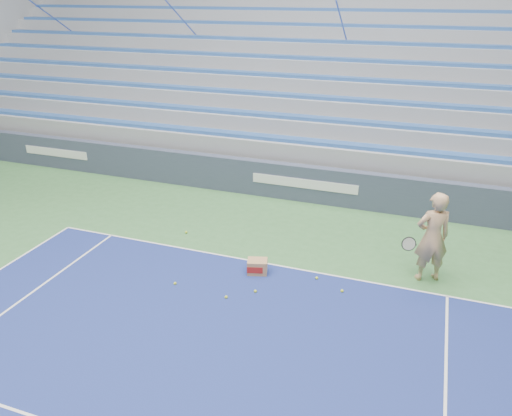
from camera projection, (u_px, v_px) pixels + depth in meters
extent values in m
cube|color=white|center=(261.00, 262.00, 11.65)|extent=(10.97, 0.05, 0.00)
cube|color=#384056|center=(305.00, 183.00, 14.87)|extent=(30.00, 0.30, 1.10)
cube|color=white|center=(56.00, 153.00, 17.52)|extent=(2.60, 0.02, 0.28)
cube|color=white|center=(304.00, 184.00, 14.72)|extent=(3.20, 0.02, 0.28)
cube|color=gray|center=(336.00, 143.00, 18.79)|extent=(30.00, 8.50, 1.10)
cube|color=gray|center=(337.00, 122.00, 18.47)|extent=(30.00, 8.50, 0.50)
cube|color=#2D57A3|center=(312.00, 142.00, 15.01)|extent=(29.60, 0.42, 0.11)
cube|color=gray|center=(341.00, 106.00, 18.63)|extent=(30.00, 7.65, 0.50)
cube|color=#2D57A3|center=(320.00, 119.00, 15.54)|extent=(29.60, 0.42, 0.11)
cube|color=gray|center=(344.00, 91.00, 18.80)|extent=(30.00, 6.80, 0.50)
cube|color=#2D57A3|center=(327.00, 98.00, 16.07)|extent=(29.60, 0.42, 0.11)
cube|color=gray|center=(347.00, 76.00, 18.96)|extent=(30.00, 5.95, 0.50)
cube|color=#2D57A3|center=(333.00, 78.00, 16.60)|extent=(29.60, 0.42, 0.11)
cube|color=gray|center=(350.00, 61.00, 19.13)|extent=(30.00, 5.10, 0.50)
cube|color=#2D57A3|center=(339.00, 59.00, 17.13)|extent=(29.60, 0.42, 0.11)
cube|color=gray|center=(353.00, 46.00, 19.29)|extent=(30.00, 4.25, 0.50)
cube|color=#2D57A3|center=(345.00, 42.00, 17.66)|extent=(29.60, 0.42, 0.11)
cube|color=gray|center=(355.00, 31.00, 19.46)|extent=(30.00, 3.40, 0.50)
cube|color=#2D57A3|center=(350.00, 25.00, 18.19)|extent=(29.60, 0.42, 0.11)
cube|color=gray|center=(358.00, 17.00, 19.62)|extent=(30.00, 2.55, 0.50)
cube|color=#2D57A3|center=(355.00, 10.00, 18.72)|extent=(29.60, 0.42, 0.11)
cube|color=gray|center=(361.00, 3.00, 19.79)|extent=(30.00, 1.70, 0.50)
cube|color=gray|center=(8.00, 57.00, 22.50)|extent=(0.30, 8.80, 6.10)
cube|color=gray|center=(362.00, 45.00, 21.46)|extent=(31.00, 0.40, 7.30)
cylinder|color=blue|center=(59.00, 22.00, 20.90)|extent=(0.05, 8.53, 5.04)
cylinder|color=blue|center=(187.00, 25.00, 19.03)|extent=(0.05, 8.53, 5.04)
cylinder|color=blue|center=(344.00, 29.00, 17.16)|extent=(0.05, 8.53, 5.04)
imported|color=tan|center=(432.00, 237.00, 10.60)|extent=(0.89, 0.76, 2.05)
cylinder|color=black|center=(414.00, 243.00, 10.53)|extent=(0.12, 0.27, 0.08)
cylinder|color=beige|center=(409.00, 244.00, 10.28)|extent=(0.29, 0.16, 0.28)
torus|color=black|center=(409.00, 244.00, 10.28)|extent=(0.31, 0.18, 0.30)
cube|color=#AC7E53|center=(257.00, 267.00, 11.17)|extent=(0.52, 0.44, 0.33)
cube|color=#B21E19|center=(255.00, 270.00, 11.02)|extent=(0.34, 0.11, 0.15)
sphere|color=#C7DB2C|center=(226.00, 297.00, 10.29)|extent=(0.07, 0.07, 0.07)
sphere|color=#C7DB2C|center=(175.00, 283.00, 10.77)|extent=(0.07, 0.07, 0.07)
sphere|color=#C7DB2C|center=(342.00, 291.00, 10.50)|extent=(0.07, 0.07, 0.07)
sphere|color=#C7DB2C|center=(317.00, 278.00, 10.97)|extent=(0.07, 0.07, 0.07)
sphere|color=#C7DB2C|center=(186.00, 232.00, 13.04)|extent=(0.07, 0.07, 0.07)
sphere|color=#C7DB2C|center=(255.00, 291.00, 10.49)|extent=(0.07, 0.07, 0.07)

